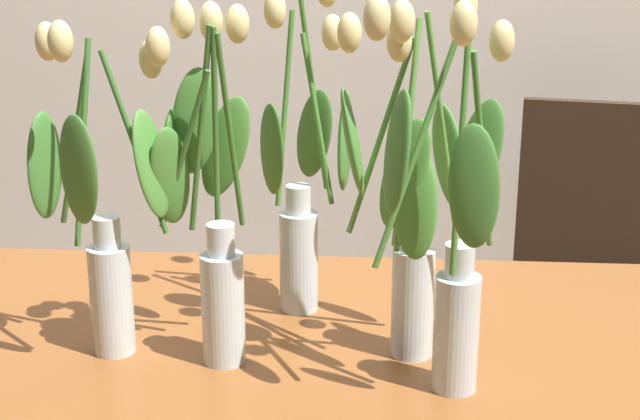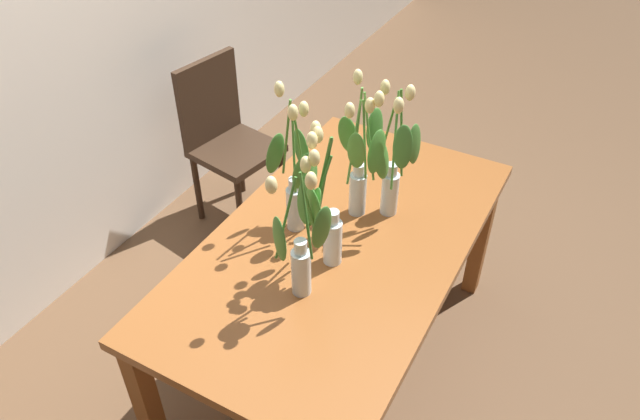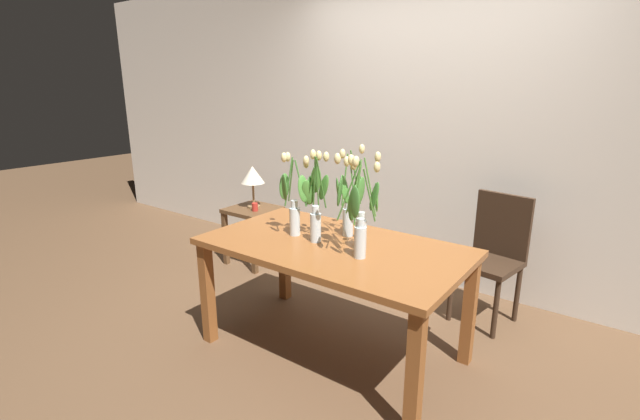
# 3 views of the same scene
# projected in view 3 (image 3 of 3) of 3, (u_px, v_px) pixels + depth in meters

# --- Properties ---
(ground_plane) EXTENTS (18.00, 18.00, 0.00)m
(ground_plane) POSITION_uv_depth(u_px,v_px,m) (332.00, 350.00, 2.93)
(ground_plane) COLOR brown
(room_wall_rear) EXTENTS (9.00, 0.10, 2.70)m
(room_wall_rear) POSITION_uv_depth(u_px,v_px,m) (434.00, 126.00, 3.70)
(room_wall_rear) COLOR silver
(room_wall_rear) RESTS_ON ground
(dining_table) EXTENTS (1.60, 0.90, 0.74)m
(dining_table) POSITION_uv_depth(u_px,v_px,m) (333.00, 258.00, 2.75)
(dining_table) COLOR brown
(dining_table) RESTS_ON ground
(tulip_vase_0) EXTENTS (0.22, 0.23, 0.59)m
(tulip_vase_0) POSITION_uv_depth(u_px,v_px,m) (359.00, 219.00, 2.46)
(tulip_vase_0) COLOR silver
(tulip_vase_0) RESTS_ON dining_table
(tulip_vase_1) EXTENTS (0.22, 0.25, 0.58)m
(tulip_vase_1) POSITION_uv_depth(u_px,v_px,m) (359.00, 212.00, 2.57)
(tulip_vase_1) COLOR silver
(tulip_vase_1) RESTS_ON dining_table
(tulip_vase_2) EXTENTS (0.20, 0.14, 0.56)m
(tulip_vase_2) POSITION_uv_depth(u_px,v_px,m) (315.00, 204.00, 2.74)
(tulip_vase_2) COLOR silver
(tulip_vase_2) RESTS_ON dining_table
(tulip_vase_3) EXTENTS (0.17, 0.25, 0.58)m
(tulip_vase_3) POSITION_uv_depth(u_px,v_px,m) (350.00, 205.00, 2.82)
(tulip_vase_3) COLOR silver
(tulip_vase_3) RESTS_ON dining_table
(tulip_vase_4) EXTENTS (0.24, 0.18, 0.54)m
(tulip_vase_4) POSITION_uv_depth(u_px,v_px,m) (294.00, 204.00, 2.83)
(tulip_vase_4) COLOR silver
(tulip_vase_4) RESTS_ON dining_table
(dining_chair) EXTENTS (0.46, 0.46, 0.93)m
(dining_chair) POSITION_uv_depth(u_px,v_px,m) (493.00, 251.00, 3.21)
(dining_chair) COLOR #382619
(dining_chair) RESTS_ON ground
(side_table) EXTENTS (0.44, 0.44, 0.55)m
(side_table) POSITION_uv_depth(u_px,v_px,m) (253.00, 220.00, 4.26)
(side_table) COLOR brown
(side_table) RESTS_ON ground
(table_lamp) EXTENTS (0.22, 0.22, 0.40)m
(table_lamp) POSITION_uv_depth(u_px,v_px,m) (253.00, 176.00, 4.16)
(table_lamp) COLOR olive
(table_lamp) RESTS_ON side_table
(pillar_candle) EXTENTS (0.06, 0.06, 0.07)m
(pillar_candle) POSITION_uv_depth(u_px,v_px,m) (255.00, 207.00, 4.12)
(pillar_candle) COLOR #B72D23
(pillar_candle) RESTS_ON side_table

